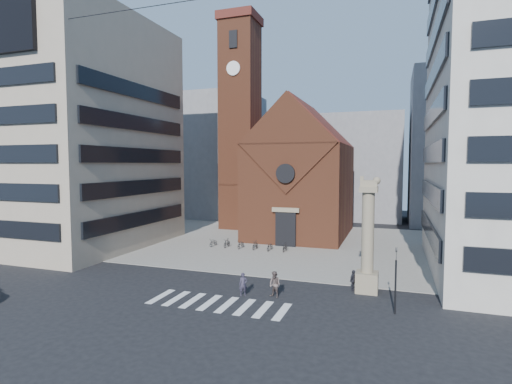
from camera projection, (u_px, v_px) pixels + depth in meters
ground at (228, 290)px, 30.35m from camera, size 120.00×120.00×0.00m
piazza at (290, 243)px, 48.24m from camera, size 46.00×30.00×0.05m
zebra_crossing at (218, 304)px, 27.34m from camera, size 10.20×3.20×0.01m
church at (302, 176)px, 53.37m from camera, size 12.00×16.65×18.00m
campanile at (240, 122)px, 58.90m from camera, size 5.50×5.50×31.20m
building_left at (73, 135)px, 46.75m from camera, size 18.00×20.00×26.00m
bg_block_left at (214, 156)px, 73.83m from camera, size 16.00×14.00×22.00m
bg_block_mid at (360, 167)px, 70.12m from camera, size 14.00×12.00×18.00m
bg_block_right at (465, 148)px, 61.82m from camera, size 16.00×14.00×24.00m
lion_column at (368, 246)px, 29.64m from camera, size 1.63×1.60×8.68m
traffic_light at (396, 279)px, 25.30m from camera, size 0.13×0.16×4.30m
pedestrian_0 at (243, 284)px, 28.99m from camera, size 0.73×0.65×1.67m
pedestrian_1 at (275, 285)px, 28.56m from camera, size 1.12×1.01×1.88m
pedestrian_2 at (353, 280)px, 30.15m from camera, size 0.70×1.00×1.57m
scooter_0 at (213, 242)px, 46.22m from camera, size 0.65×1.71×0.89m
scooter_1 at (227, 243)px, 45.65m from camera, size 0.52×1.65×0.98m
scooter_2 at (241, 244)px, 45.09m from camera, size 0.65×1.71×0.89m
scooter_3 at (255, 245)px, 44.52m from camera, size 0.52×1.65×0.98m
scooter_4 at (270, 246)px, 43.96m from camera, size 0.65×1.71×0.89m
scooter_5 at (285, 247)px, 43.39m from camera, size 0.52×1.65×0.98m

